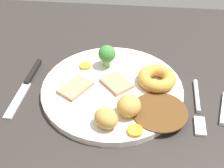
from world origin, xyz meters
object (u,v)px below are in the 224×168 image
(meat_slice_main, at_px, (75,87))
(carrot_coin_back, at_px, (85,66))
(broccoli_floret, at_px, (107,54))
(fork, at_px, (198,108))
(knife, at_px, (28,81))
(yorkshire_pudding, at_px, (157,78))
(roast_potato_right, at_px, (106,118))
(meat_slice_under, at_px, (116,83))
(dinner_plate, at_px, (112,90))
(carrot_coin_front, at_px, (135,131))
(roast_potato_left, at_px, (129,106))

(meat_slice_main, bearing_deg, carrot_coin_back, -95.25)
(broccoli_floret, bearing_deg, fork, 151.36)
(carrot_coin_back, distance_m, fork, 0.26)
(carrot_coin_back, bearing_deg, knife, 23.72)
(yorkshire_pudding, distance_m, roast_potato_right, 0.16)
(meat_slice_under, relative_size, knife, 0.33)
(roast_potato_right, relative_size, fork, 0.30)
(fork, relative_size, knife, 0.83)
(dinner_plate, xyz_separation_m, broccoli_floret, (0.02, -0.08, 0.04))
(yorkshire_pudding, bearing_deg, carrot_coin_front, 74.38)
(roast_potato_right, bearing_deg, broccoli_floret, -83.81)
(carrot_coin_front, xyz_separation_m, broccoli_floret, (0.07, -0.19, 0.03))
(meat_slice_under, xyz_separation_m, roast_potato_right, (0.01, 0.11, 0.01))
(dinner_plate, xyz_separation_m, roast_potato_left, (-0.04, 0.07, 0.03))
(carrot_coin_back, bearing_deg, dinner_plate, 136.18)
(roast_potato_right, distance_m, fork, 0.19)
(meat_slice_under, bearing_deg, carrot_coin_front, 109.49)
(roast_potato_left, relative_size, knife, 0.25)
(meat_slice_under, relative_size, broccoli_floret, 1.20)
(roast_potato_left, bearing_deg, knife, -20.19)
(roast_potato_right, distance_m, carrot_coin_back, 0.18)
(yorkshire_pudding, relative_size, roast_potato_left, 1.75)
(dinner_plate, relative_size, carrot_coin_front, 10.66)
(fork, bearing_deg, roast_potato_left, -70.82)
(roast_potato_right, xyz_separation_m, broccoli_floret, (0.02, -0.18, 0.01))
(roast_potato_left, xyz_separation_m, carrot_coin_back, (0.11, -0.14, -0.02))
(meat_slice_main, relative_size, roast_potato_left, 1.47)
(carrot_coin_front, bearing_deg, dinner_plate, -65.26)
(dinner_plate, distance_m, roast_potato_right, 0.11)
(broccoli_floret, height_order, knife, broccoli_floret)
(dinner_plate, height_order, fork, dinner_plate)
(yorkshire_pudding, bearing_deg, knife, 2.53)
(roast_potato_left, bearing_deg, carrot_coin_front, 107.87)
(carrot_coin_front, xyz_separation_m, carrot_coin_back, (0.12, -0.18, -0.00))
(meat_slice_main, bearing_deg, dinner_plate, -171.05)
(carrot_coin_back, bearing_deg, carrot_coin_front, 123.87)
(dinner_plate, relative_size, carrot_coin_back, 11.27)
(meat_slice_under, distance_m, roast_potato_left, 0.09)
(carrot_coin_front, distance_m, broccoli_floret, 0.20)
(meat_slice_main, relative_size, meat_slice_under, 1.09)
(meat_slice_main, xyz_separation_m, meat_slice_under, (-0.08, -0.02, 0.00))
(yorkshire_pudding, xyz_separation_m, roast_potato_left, (0.05, 0.10, 0.01))
(meat_slice_under, distance_m, carrot_coin_back, 0.09)
(broccoli_floret, distance_m, fork, 0.22)
(carrot_coin_back, distance_m, broccoli_floret, 0.06)
(meat_slice_under, xyz_separation_m, roast_potato_left, (-0.03, 0.08, 0.02))
(meat_slice_under, bearing_deg, meat_slice_main, 15.26)
(dinner_plate, height_order, meat_slice_under, meat_slice_under)
(meat_slice_under, xyz_separation_m, carrot_coin_front, (-0.04, 0.13, -0.00))
(broccoli_floret, bearing_deg, yorkshire_pudding, 155.50)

